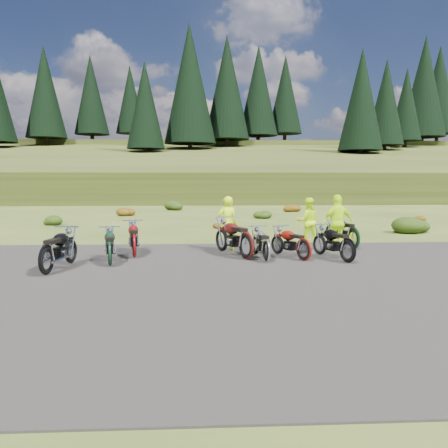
{
  "coord_description": "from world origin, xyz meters",
  "views": [
    {
      "loc": [
        -1.13,
        -12.04,
        2.43
      ],
      "look_at": [
        -0.47,
        1.48,
        1.02
      ],
      "focal_mm": 35.0,
      "sensor_mm": 36.0,
      "label": 1
    }
  ],
  "objects": [
    {
      "name": "motorcycle_0",
      "position": [
        -5.05,
        -1.06,
        0.0
      ],
      "size": [
        0.99,
        2.23,
        1.13
      ],
      "primitive_type": null,
      "rotation": [
        0.0,
        0.0,
        1.44
      ],
      "color": "black",
      "rests_on": "ground"
    },
    {
      "name": "shrub_3",
      "position": [
        -3.3,
        21.9,
        0.46
      ],
      "size": [
        1.56,
        1.56,
        0.92
      ],
      "primitive_type": "ellipsoid",
      "color": "#1B330C",
      "rests_on": "ground"
    },
    {
      "name": "person_right_b",
      "position": [
        3.37,
        2.26,
        0.94
      ],
      "size": [
        1.18,
        0.69,
        1.88
      ],
      "primitive_type": "imported",
      "rotation": [
        0.0,
        0.0,
        3.36
      ],
      "color": "#CAFB0D",
      "rests_on": "ground"
    },
    {
      "name": "motorcycle_3",
      "position": [
        0.71,
        0.35,
        0.0
      ],
      "size": [
        0.87,
        1.93,
        0.98
      ],
      "primitive_type": null,
      "rotation": [
        0.0,
        0.0,
        1.71
      ],
      "color": "silver",
      "rests_on": "ground"
    },
    {
      "name": "motorcycle_7",
      "position": [
        4.0,
        2.48,
        0.0
      ],
      "size": [
        1.25,
        2.26,
        1.12
      ],
      "primitive_type": null,
      "rotation": [
        0.0,
        0.0,
        1.84
      ],
      "color": "black",
      "rests_on": "ground"
    },
    {
      "name": "shrub_8",
      "position": [
        11.2,
        12.4,
        0.23
      ],
      "size": [
        0.77,
        0.77,
        0.45
      ],
      "primitive_type": "ellipsoid",
      "color": "brown",
      "rests_on": "ground"
    },
    {
      "name": "conifer_28",
      "position": [
        33.0,
        61.0,
        14.76
      ],
      "size": [
        5.28,
        5.28,
        14.0
      ],
      "color": "black",
      "rests_on": "ground"
    },
    {
      "name": "hill_plateau",
      "position": [
        0.0,
        110.0,
        0.0
      ],
      "size": [
        300.0,
        90.0,
        9.17
      ],
      "primitive_type": "cube",
      "color": "#2C3712",
      "rests_on": "ground"
    },
    {
      "name": "conifer_21",
      "position": [
        -9.0,
        50.0,
        12.56
      ],
      "size": [
        5.28,
        5.28,
        14.0
      ],
      "color": "black",
      "rests_on": "ground"
    },
    {
      "name": "conifer_27",
      "position": [
        27.0,
        55.0,
        14.06
      ],
      "size": [
        5.72,
        5.72,
        15.0
      ],
      "color": "black",
      "rests_on": "ground"
    },
    {
      "name": "conifer_30",
      "position": [
        45.0,
        73.0,
        19.66
      ],
      "size": [
        7.48,
        7.48,
        19.0
      ],
      "color": "black",
      "rests_on": "ground"
    },
    {
      "name": "gravel_pad",
      "position": [
        0.0,
        -2.0,
        0.0
      ],
      "size": [
        20.0,
        12.0,
        0.04
      ],
      "primitive_type": "cube",
      "color": "black",
      "rests_on": "ground"
    },
    {
      "name": "conifer_25",
      "position": [
        15.0,
        74.0,
        18.66
      ],
      "size": [
        6.6,
        6.6,
        17.0
      ],
      "color": "black",
      "rests_on": "ground"
    },
    {
      "name": "conifer_26",
      "position": [
        21.0,
        49.0,
        13.37
      ],
      "size": [
        6.16,
        6.16,
        16.0
      ],
      "color": "black",
      "rests_on": "ground"
    },
    {
      "name": "shrub_6",
      "position": [
        5.4,
        19.8,
        0.38
      ],
      "size": [
        1.3,
        1.3,
        0.77
      ],
      "primitive_type": "ellipsoid",
      "color": "brown",
      "rests_on": "ground"
    },
    {
      "name": "ground",
      "position": [
        0.0,
        0.0,
        0.0
      ],
      "size": [
        300.0,
        300.0,
        0.0
      ],
      "primitive_type": "plane",
      "color": "#374818",
      "rests_on": "ground"
    },
    {
      "name": "conifer_24",
      "position": [
        9.0,
        68.0,
        18.16
      ],
      "size": [
        7.04,
        7.04,
        18.0
      ],
      "color": "black",
      "rests_on": "ground"
    },
    {
      "name": "motorcycle_6",
      "position": [
        1.83,
        0.48,
        0.0
      ],
      "size": [
        1.43,
        1.93,
        0.98
      ],
      "primitive_type": null,
      "rotation": [
        0.0,
        0.0,
        2.07
      ],
      "color": "maroon",
      "rests_on": "ground"
    },
    {
      "name": "hill_slope",
      "position": [
        0.0,
        50.0,
        0.0
      ],
      "size": [
        300.0,
        45.97,
        9.37
      ],
      "primitive_type": null,
      "rotation": [
        0.14,
        0.0,
        0.0
      ],
      "color": "#2C3712",
      "rests_on": "ground"
    },
    {
      "name": "conifer_29",
      "position": [
        39.0,
        67.0,
        18.97
      ],
      "size": [
        7.92,
        7.92,
        20.0
      ],
      "color": "black",
      "rests_on": "ground"
    },
    {
      "name": "person_middle",
      "position": [
        -0.3,
        2.57,
        0.91
      ],
      "size": [
        0.74,
        0.57,
        1.82
      ],
      "primitive_type": "imported",
      "rotation": [
        0.0,
        0.0,
        3.36
      ],
      "color": "#CAFB0D",
      "rests_on": "ground"
    },
    {
      "name": "shrub_7",
      "position": [
        8.3,
        7.1,
        0.46
      ],
      "size": [
        1.56,
        1.56,
        0.92
      ],
      "primitive_type": "ellipsoid",
      "color": "#1B330C",
      "rests_on": "ground"
    },
    {
      "name": "shrub_4",
      "position": [
        -0.4,
        9.2,
        0.23
      ],
      "size": [
        0.77,
        0.77,
        0.45
      ],
      "primitive_type": "ellipsoid",
      "color": "brown",
      "rests_on": "ground"
    },
    {
      "name": "motorcycle_1",
      "position": [
        -3.23,
        1.26,
        0.0
      ],
      "size": [
        1.05,
        2.16,
        1.08
      ],
      "primitive_type": null,
      "rotation": [
        0.0,
        0.0,
        1.75
      ],
      "color": "maroon",
      "rests_on": "ground"
    },
    {
      "name": "motorcycle_4",
      "position": [
        0.16,
        0.79,
        0.0
      ],
      "size": [
        1.7,
        2.43,
        1.22
      ],
      "primitive_type": null,
      "rotation": [
        0.0,
        0.0,
        2.01
      ],
      "color": "#4F0F0D",
      "rests_on": "ground"
    },
    {
      "name": "motorcycle_5",
      "position": [
        3.02,
        0.13,
        0.0
      ],
      "size": [
        1.34,
        2.11,
        1.05
      ],
      "primitive_type": null,
      "rotation": [
        0.0,
        0.0,
        1.94
      ],
      "color": "black",
      "rests_on": "ground"
    },
    {
      "name": "conifer_23",
      "position": [
        3.0,
        62.0,
        17.47
      ],
      "size": [
        7.48,
        7.48,
        19.0
      ],
      "color": "black",
      "rests_on": "ground"
    },
    {
      "name": "conifer_19",
      "position": [
        -21.0,
        69.0,
        17.36
      ],
      "size": [
        6.16,
        6.16,
        16.0
      ],
      "color": "black",
      "rests_on": "ground"
    },
    {
      "name": "conifer_18",
      "position": [
        -27.0,
        63.0,
        16.66
      ],
      "size": [
        6.6,
        6.6,
        17.0
      ],
      "color": "black",
      "rests_on": "ground"
    },
    {
      "name": "conifer_20",
      "position": [
        -15.0,
        75.0,
        17.65
      ],
      "size": [
        5.72,
        5.72,
        15.0
      ],
      "color": "black",
      "rests_on": "ground"
    },
    {
      "name": "shrub_2",
      "position": [
        -6.2,
        16.6,
        0.38
      ],
      "size": [
        1.3,
        1.3,
        0.77
      ],
      "primitive_type": "ellipsoid",
      "color": "brown",
      "rests_on": "ground"
    },
    {
      "name": "person_right_a",
      "position": [
        2.7,
        3.63,
        0.86
      ],
      "size": [
        0.84,
        0.66,
        1.72
      ],
      "primitive_type": "imported",
      "rotation": [
        0.0,
        0.0,
        3.13
      ],
      "color": "#CAFB0D",
      "rests_on": "ground"
    },
    {
      "name": "shrub_1",
      "position": [
        -9.1,
        11.3,
        0.31
      ],
      "size": [
        1.03,
        1.03,
        0.61
      ],
      "primitive_type": "ellipsoid",
      "color": "#1B330C",
      "rests_on": "ground"
    },
    {
      "name": "conifer_22",
      "position": [
        -3.0,
        56.0,
        16.77
      ],
      "size": [
        7.92,
        7.92,
        20.0
      ],
      "color": "black",
      "rests_on": "ground"
    },
    {
      "name": "shrub_5",
      "position": [
        2.5,
        14.5,
        0.31
      ],
      "size": [
        1.03,
        1.03,
        0.61
      ],
      "primitive_type": "ellipsoid",
      "color": "#1B330C",
      "rests_on": "ground"
    },
    {
      "name": "motorcycle_2",
      "position": [
        -3.7,
        -0.01,
        0.0
      ],
      "size": [
        1.02,
        2.02,
        1.01
      ],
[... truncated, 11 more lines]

